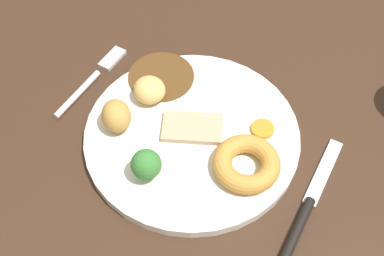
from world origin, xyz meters
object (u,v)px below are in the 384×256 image
(yorkshire_pudding, at_px, (246,164))
(roast_potato_left, at_px, (147,92))
(knife, at_px, (308,207))
(broccoli_floret, at_px, (146,165))
(fork, at_px, (92,79))
(meat_slice_main, at_px, (193,128))
(carrot_coin_front, at_px, (263,129))
(dinner_plate, at_px, (192,136))
(roast_potato_right, at_px, (116,116))

(yorkshire_pudding, xyz_separation_m, roast_potato_left, (-0.17, 0.02, 0.00))
(knife, bearing_deg, broccoli_floret, 107.35)
(fork, height_order, knife, knife)
(meat_slice_main, height_order, yorkshire_pudding, yorkshire_pudding)
(carrot_coin_front, relative_size, knife, 0.16)
(dinner_plate, relative_size, roast_potato_right, 6.18)
(dinner_plate, relative_size, fork, 1.85)
(roast_potato_left, distance_m, fork, 0.10)
(dinner_plate, bearing_deg, fork, 178.54)
(yorkshire_pudding, distance_m, knife, 0.09)
(yorkshire_pudding, distance_m, fork, 0.27)
(dinner_plate, xyz_separation_m, carrot_coin_front, (0.07, 0.06, 0.01))
(carrot_coin_front, bearing_deg, roast_potato_right, -148.21)
(yorkshire_pudding, relative_size, fork, 0.55)
(yorkshire_pudding, relative_size, roast_potato_left, 1.90)
(dinner_plate, distance_m, yorkshire_pudding, 0.09)
(meat_slice_main, xyz_separation_m, fork, (-0.18, 0.00, -0.01))
(meat_slice_main, bearing_deg, knife, -3.76)
(roast_potato_left, height_order, roast_potato_right, roast_potato_right)
(roast_potato_right, bearing_deg, yorkshire_pudding, 11.87)
(roast_potato_left, xyz_separation_m, knife, (0.25, -0.02, -0.03))
(yorkshire_pudding, distance_m, carrot_coin_front, 0.07)
(knife, bearing_deg, carrot_coin_front, 52.06)
(meat_slice_main, xyz_separation_m, roast_potato_right, (-0.09, -0.05, 0.02))
(roast_potato_right, height_order, knife, roast_potato_right)
(roast_potato_right, bearing_deg, fork, 151.02)
(dinner_plate, relative_size, roast_potato_left, 6.41)
(knife, bearing_deg, yorkshire_pudding, 85.36)
(roast_potato_left, height_order, knife, roast_potato_left)
(yorkshire_pudding, xyz_separation_m, fork, (-0.26, 0.01, -0.02))
(roast_potato_left, xyz_separation_m, roast_potato_right, (-0.01, -0.06, 0.00))
(dinner_plate, bearing_deg, knife, -2.37)
(dinner_plate, bearing_deg, roast_potato_left, 171.78)
(meat_slice_main, xyz_separation_m, carrot_coin_front, (0.08, 0.05, -0.00))
(meat_slice_main, distance_m, roast_potato_right, 0.10)
(meat_slice_main, distance_m, carrot_coin_front, 0.09)
(dinner_plate, bearing_deg, yorkshire_pudding, -5.79)
(broccoli_floret, bearing_deg, roast_potato_left, 126.71)
(yorkshire_pudding, bearing_deg, roast_potato_right, -168.13)
(meat_slice_main, relative_size, knife, 0.43)
(yorkshire_pudding, height_order, broccoli_floret, broccoli_floret)
(roast_potato_left, relative_size, carrot_coin_front, 1.46)
(fork, bearing_deg, yorkshire_pudding, -96.14)
(dinner_plate, relative_size, meat_slice_main, 3.59)
(broccoli_floret, bearing_deg, yorkshire_pudding, 38.49)
(dinner_plate, xyz_separation_m, fork, (-0.18, 0.00, -0.00))
(carrot_coin_front, height_order, broccoli_floret, broccoli_floret)
(dinner_plate, xyz_separation_m, roast_potato_left, (-0.08, 0.01, 0.02))
(meat_slice_main, xyz_separation_m, broccoli_floret, (-0.01, -0.09, 0.02))
(dinner_plate, height_order, carrot_coin_front, carrot_coin_front)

